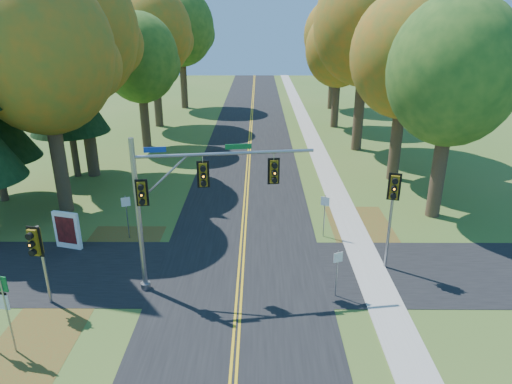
{
  "coord_description": "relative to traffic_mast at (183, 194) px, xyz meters",
  "views": [
    {
      "loc": [
        0.83,
        -16.96,
        11.39
      ],
      "look_at": [
        0.72,
        4.3,
        3.2
      ],
      "focal_mm": 32.0,
      "sensor_mm": 36.0,
      "label": 1
    }
  ],
  "objects": [
    {
      "name": "tree_e_e",
      "position": [
        12.8,
        42.83,
        4.74
      ],
      "size": [
        7.8,
        7.8,
        13.74
      ],
      "color": "#38281C",
      "rests_on": "ground"
    },
    {
      "name": "tree_w_a",
      "position": [
        -8.8,
        8.63,
        5.03
      ],
      "size": [
        8.0,
        8.0,
        14.15
      ],
      "color": "#38281C",
      "rests_on": "ground"
    },
    {
      "name": "leaf_patch_w_far",
      "position": [
        -5.17,
        -3.75,
        -4.45
      ],
      "size": [
        3.0,
        5.0,
        0.0
      ],
      "primitive_type": "cube",
      "color": "brown",
      "rests_on": "ground"
    },
    {
      "name": "tree_e_d",
      "position": [
        11.6,
        32.12,
        3.78
      ],
      "size": [
        7.0,
        7.0,
        12.32
      ],
      "color": "#38281C",
      "rests_on": "ground"
    },
    {
      "name": "tree_e_a",
      "position": [
        13.9,
        8.02,
        4.08
      ],
      "size": [
        7.2,
        7.2,
        12.73
      ],
      "color": "#38281C",
      "rests_on": "ground"
    },
    {
      "name": "centerline_left",
      "position": [
        2.23,
        -0.75,
        -4.43
      ],
      "size": [
        0.1,
        160.0,
        0.01
      ],
      "primitive_type": "cube",
      "color": "gold",
      "rests_on": "road_main"
    },
    {
      "name": "tree_w_c",
      "position": [
        -7.21,
        23.72,
        3.49
      ],
      "size": [
        6.8,
        6.8,
        11.91
      ],
      "color": "#38281C",
      "rests_on": "ground"
    },
    {
      "name": "reg_sign_w",
      "position": [
        -3.93,
        4.77,
        -2.75
      ],
      "size": [
        0.45,
        0.21,
        2.49
      ],
      "rotation": [
        0.0,
        0.0,
        0.39
      ],
      "color": "gray",
      "rests_on": "ground"
    },
    {
      "name": "centerline_right",
      "position": [
        2.43,
        -0.75,
        -4.43
      ],
      "size": [
        0.1,
        160.0,
        0.01
      ],
      "primitive_type": "cube",
      "color": "gold",
      "rests_on": "road_main"
    },
    {
      "name": "leaf_patch_w_near",
      "position": [
        -4.17,
        3.25,
        -4.45
      ],
      "size": [
        4.0,
        6.0,
        0.0
      ],
      "primitive_type": "cube",
      "color": "brown",
      "rests_on": "ground"
    },
    {
      "name": "east_signal_pole",
      "position": [
        9.27,
        1.5,
        -0.73
      ],
      "size": [
        0.56,
        0.66,
        4.91
      ],
      "rotation": [
        0.0,
        0.0,
        -0.27
      ],
      "color": "gray",
      "rests_on": "ground"
    },
    {
      "name": "road_cross",
      "position": [
        2.33,
        1.25,
        -4.45
      ],
      "size": [
        60.0,
        6.0,
        0.02
      ],
      "primitive_type": "cube",
      "color": "black",
      "rests_on": "ground"
    },
    {
      "name": "road_main",
      "position": [
        2.33,
        -0.75,
        -4.44
      ],
      "size": [
        8.0,
        160.0,
        0.02
      ],
      "primitive_type": "cube",
      "color": "black",
      "rests_on": "ground"
    },
    {
      "name": "reg_sign_e_north",
      "position": [
        6.77,
        5.04,
        -2.79
      ],
      "size": [
        0.45,
        0.19,
        2.43
      ],
      "rotation": [
        0.0,
        0.0,
        -0.34
      ],
      "color": "gray",
      "rests_on": "ground"
    },
    {
      "name": "tree_w_e",
      "position": [
        -6.59,
        43.33,
        5.62
      ],
      "size": [
        8.4,
        8.4,
        14.97
      ],
      "color": "#38281C",
      "rests_on": "ground"
    },
    {
      "name": "leaf_patch_e",
      "position": [
        9.13,
        5.25,
        -4.45
      ],
      "size": [
        3.5,
        8.0,
        0.0
      ],
      "primitive_type": "cube",
      "color": "brown",
      "rests_on": "ground"
    },
    {
      "name": "reg_sign_e_south",
      "position": [
        6.54,
        -0.76,
        -2.93
      ],
      "size": [
        0.41,
        0.18,
        2.22
      ],
      "rotation": [
        0.0,
        0.0,
        0.37
      ],
      "color": "gray",
      "rests_on": "ground"
    },
    {
      "name": "traffic_mast",
      "position": [
        0.0,
        0.0,
        0.0
      ],
      "size": [
        7.57,
        1.57,
        6.93
      ],
      "rotation": [
        0.0,
        0.0,
        0.14
      ],
      "color": "gray",
      "rests_on": "ground"
    },
    {
      "name": "ground",
      "position": [
        2.33,
        -0.75,
        -4.45
      ],
      "size": [
        160.0,
        160.0,
        0.0
      ],
      "primitive_type": "plane",
      "color": "#396022",
      "rests_on": "ground"
    },
    {
      "name": "tree_e_c",
      "position": [
        12.21,
        22.94,
        6.21
      ],
      "size": [
        8.8,
        8.8,
        15.79
      ],
      "color": "#38281C",
      "rests_on": "ground"
    },
    {
      "name": "info_kiosk",
      "position": [
        -6.77,
        3.61,
        -3.44
      ],
      "size": [
        1.47,
        0.6,
        2.03
      ],
      "rotation": [
        0.0,
        0.0,
        -0.28
      ],
      "color": "white",
      "rests_on": "ground"
    },
    {
      "name": "tree_w_b",
      "position": [
        -9.39,
        15.53,
        5.91
      ],
      "size": [
        8.6,
        8.6,
        15.38
      ],
      "color": "#38281C",
      "rests_on": "ground"
    },
    {
      "name": "tree_w_d",
      "position": [
        -7.79,
        32.43,
        5.32
      ],
      "size": [
        8.2,
        8.2,
        14.56
      ],
      "color": "#38281C",
      "rests_on": "ground"
    },
    {
      "name": "pine_c",
      "position": [
        -10.67,
        15.25,
        5.24
      ],
      "size": [
        5.6,
        5.6,
        20.56
      ],
      "color": "#38281C",
      "rests_on": "ground"
    },
    {
      "name": "tree_e_b",
      "position": [
        13.3,
        14.82,
        4.44
      ],
      "size": [
        7.6,
        7.6,
        13.33
      ],
      "color": "#38281C",
      "rests_on": "ground"
    },
    {
      "name": "sidewalk_east",
      "position": [
        8.53,
        -0.75,
        -4.42
      ],
      "size": [
        1.6,
        160.0,
        0.06
      ],
      "primitive_type": "cube",
      "color": "#9E998E",
      "rests_on": "ground"
    },
    {
      "name": "ped_signal_pole",
      "position": [
        -5.72,
        -1.53,
        -1.71
      ],
      "size": [
        0.58,
        0.68,
        3.69
      ],
      "rotation": [
        0.0,
        0.0,
        -0.2
      ],
      "color": "#909398",
      "rests_on": "ground"
    }
  ]
}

